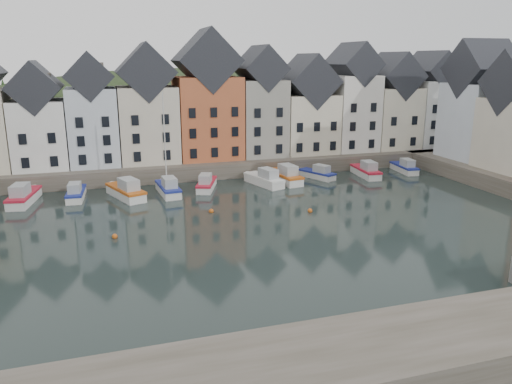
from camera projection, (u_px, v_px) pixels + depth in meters
name	position (u px, v px, depth m)	size (l,w,h in m)	color
ground	(272.00, 233.00, 46.35)	(260.00, 260.00, 0.00)	black
far_quay	(206.00, 161.00, 73.74)	(90.00, 16.00, 2.00)	#484437
hillside	(182.00, 228.00, 102.63)	(153.60, 70.40, 64.00)	#212F17
far_terrace	(229.00, 108.00, 70.79)	(72.37, 8.16, 17.78)	#EBE1C5
mooring_buoys	(217.00, 219.00, 50.07)	(20.50, 5.50, 0.50)	#BF5616
boat_a	(23.00, 197.00, 55.63)	(3.24, 7.10, 2.62)	silver
boat_b	(76.00, 193.00, 57.49)	(2.22, 5.92, 2.23)	silver
boat_c	(126.00, 191.00, 57.83)	(4.44, 7.35, 2.70)	silver
boat_d	(168.00, 188.00, 59.38)	(2.44, 6.53, 12.25)	silver
boat_e	(206.00, 184.00, 61.70)	(3.76, 6.16, 2.26)	silver
boat_f	(265.00, 179.00, 63.71)	(3.82, 6.88, 2.52)	silver
boat_g	(285.00, 176.00, 65.32)	(3.05, 7.24, 2.69)	silver
boat_h	(318.00, 174.00, 67.44)	(3.87, 5.70, 2.11)	silver
boat_i	(366.00, 171.00, 68.48)	(2.60, 6.61, 2.48)	silver
boat_j	(405.00, 168.00, 71.11)	(2.40, 5.91, 2.21)	silver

